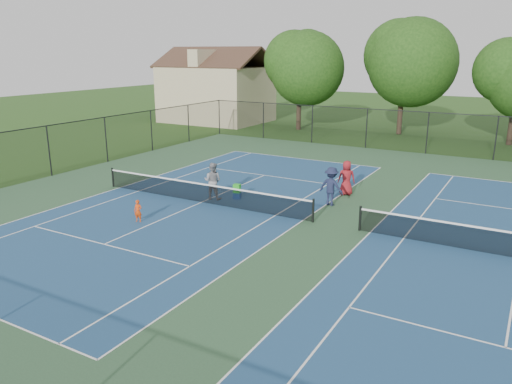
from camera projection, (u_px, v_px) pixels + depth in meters
The scene contains 13 objects.
ground at pixel (335, 226), 21.23m from camera, with size 140.00×140.00×0.00m, color #234716.
court_pad at pixel (335, 226), 21.22m from camera, with size 36.00×36.00×0.01m, color #2C4F33.
tennis_court_left at pixel (202, 201), 24.55m from camera, with size 12.00×23.83×1.07m.
perimeter_fence at pixel (337, 190), 20.79m from camera, with size 36.08×36.08×3.02m.
tree_back_a at pixel (300, 64), 45.83m from camera, with size 6.80×6.80×9.15m.
tree_back_b at pixel (404, 58), 43.05m from camera, with size 7.60×7.60×10.03m.
clapboard_house at pixel (217, 92), 52.25m from camera, with size 10.80×8.10×7.65m.
child_player at pixel (138, 211), 21.67m from camera, with size 0.36×0.24×0.99m, color #E7420F.
instructor at pixel (213, 181), 24.92m from camera, with size 0.91×0.71×1.87m, color gray.
bystander_b at pixel (331, 186), 23.90m from camera, with size 1.22×0.70×1.88m, color #1B213D.
bystander_c at pixel (346, 178), 25.65m from camera, with size 0.88×0.57×1.81m, color maroon.
ball_crate at pixel (237, 196), 25.16m from camera, with size 0.36×0.31×0.32m, color navy.
ball_hopper at pixel (237, 188), 25.05m from camera, with size 0.34×0.28×0.44m, color green.
Camera 1 is at (7.01, -19.06, 7.19)m, focal length 35.00 mm.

